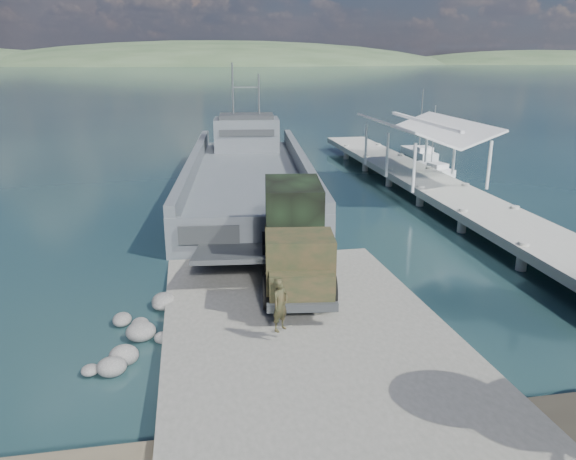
% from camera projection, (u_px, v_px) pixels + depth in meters
% --- Properties ---
extents(ground, '(1400.00, 1400.00, 0.00)m').
position_uv_depth(ground, '(302.00, 329.00, 20.83)').
color(ground, '#172F37').
rests_on(ground, ground).
extents(boat_ramp, '(10.00, 18.00, 0.50)m').
position_uv_depth(boat_ramp, '(307.00, 336.00, 19.82)').
color(boat_ramp, slate).
rests_on(boat_ramp, ground).
extents(shoreline_rocks, '(3.20, 5.60, 0.90)m').
position_uv_depth(shoreline_rocks, '(131.00, 337.00, 20.25)').
color(shoreline_rocks, '#565654').
rests_on(shoreline_rocks, ground).
extents(distant_headlands, '(1000.00, 240.00, 48.00)m').
position_uv_depth(distant_headlands, '(238.00, 65.00, 555.10)').
color(distant_headlands, '#30472C').
rests_on(distant_headlands, ground).
extents(pier, '(6.40, 44.00, 6.10)m').
position_uv_depth(pier, '(427.00, 173.00, 40.18)').
color(pier, '#B5B6AB').
rests_on(pier, ground).
extents(landing_craft, '(11.22, 33.63, 9.82)m').
position_uv_depth(landing_craft, '(248.00, 182.00, 41.07)').
color(landing_craft, '#4E575C').
rests_on(landing_craft, ground).
extents(military_truck, '(3.65, 8.64, 3.89)m').
position_uv_depth(military_truck, '(295.00, 235.00, 23.70)').
color(military_truck, black).
rests_on(military_truck, boat_ramp).
extents(soldier, '(0.80, 0.77, 1.83)m').
position_uv_depth(soldier, '(280.00, 316.00, 18.71)').
color(soldier, '#1F2E19').
rests_on(soldier, boat_ramp).
extents(sailboat_near, '(2.47, 5.02, 5.88)m').
position_uv_depth(sailboat_near, '(432.00, 170.00, 47.98)').
color(sailboat_near, white).
rests_on(sailboat_near, ground).
extents(sailboat_far, '(1.69, 5.58, 6.78)m').
position_uv_depth(sailboat_far, '(419.00, 153.00, 55.65)').
color(sailboat_far, white).
rests_on(sailboat_far, ground).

